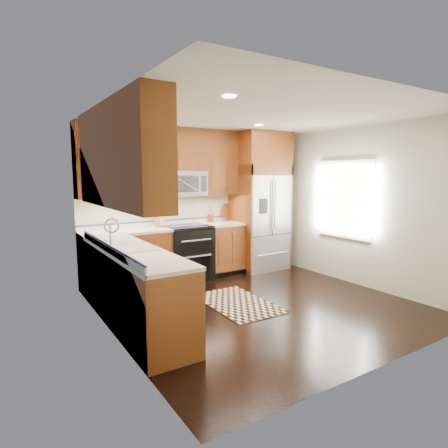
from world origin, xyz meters
TOP-DOWN VIEW (x-y plane):
  - ground at (0.00, 0.00)m, footprint 4.00×4.00m
  - wall_back at (0.00, 2.00)m, footprint 4.00×0.02m
  - wall_left at (-2.00, 0.00)m, footprint 0.02×4.00m
  - wall_right at (2.00, 0.00)m, footprint 0.02×4.00m
  - window at (1.98, 0.20)m, footprint 0.04×1.10m
  - base_cabinets at (-1.23, 0.90)m, footprint 2.85×3.00m
  - countertop at (-1.09, 1.01)m, footprint 2.86×3.01m
  - upper_cabinets at (-1.15, 1.09)m, footprint 2.85×3.00m
  - range at (-0.25, 1.67)m, footprint 0.76×0.67m
  - microwave at (-0.25, 1.80)m, footprint 0.76×0.40m
  - refrigerator at (1.30, 1.63)m, footprint 0.98×0.75m
  - sink_faucet at (-1.73, 0.23)m, footprint 0.54×0.44m
  - rug at (-0.21, 0.19)m, footprint 0.85×1.37m
  - knife_block at (-0.69, 1.84)m, footprint 0.14×0.17m
  - utensil_crock at (0.36, 1.90)m, footprint 0.13×0.13m
  - cutting_board at (0.75, 1.94)m, footprint 0.43×0.43m

SIDE VIEW (x-z plane):
  - ground at x=0.00m, z-range 0.00..0.00m
  - rug at x=-0.21m, z-range 0.00..0.01m
  - base_cabinets at x=-1.23m, z-range 0.00..0.90m
  - range at x=-0.25m, z-range 0.00..0.94m
  - countertop at x=-1.09m, z-range 0.90..0.94m
  - cutting_board at x=0.75m, z-range 0.94..0.96m
  - sink_faucet at x=-1.73m, z-range 0.81..1.18m
  - utensil_crock at x=0.36m, z-range 0.89..1.20m
  - knife_block at x=-0.69m, z-range 0.91..1.21m
  - wall_back at x=0.00m, z-range 0.00..2.60m
  - wall_left at x=-2.00m, z-range 0.00..2.60m
  - wall_right at x=2.00m, z-range 0.00..2.60m
  - refrigerator at x=1.30m, z-range 0.00..2.60m
  - window at x=1.98m, z-range 0.75..2.05m
  - microwave at x=-0.25m, z-range 1.45..1.87m
  - upper_cabinets at x=-1.15m, z-range 1.45..2.60m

